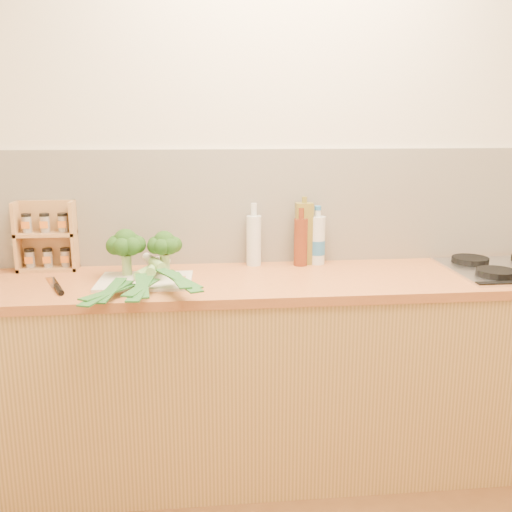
# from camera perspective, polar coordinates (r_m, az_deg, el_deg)

# --- Properties ---
(room_shell) EXTENTS (3.50, 3.50, 3.50)m
(room_shell) POSITION_cam_1_polar(r_m,az_deg,el_deg) (2.73, 2.79, 4.98)
(room_shell) COLOR beige
(room_shell) RESTS_ON ground
(counter) EXTENTS (3.20, 0.62, 0.90)m
(counter) POSITION_cam_1_polar(r_m,az_deg,el_deg) (2.66, 3.57, -11.46)
(counter) COLOR tan
(counter) RESTS_ON ground
(chopping_board) EXTENTS (0.40, 0.30, 0.01)m
(chopping_board) POSITION_cam_1_polar(r_m,az_deg,el_deg) (2.45, -11.04, -2.47)
(chopping_board) COLOR beige
(chopping_board) RESTS_ON counter
(broccoli_left) EXTENTS (0.17, 0.17, 0.20)m
(broccoli_left) POSITION_cam_1_polar(r_m,az_deg,el_deg) (2.52, -12.89, 1.13)
(broccoli_left) COLOR #87AA63
(broccoli_left) RESTS_ON chopping_board
(broccoli_right) EXTENTS (0.15, 0.15, 0.19)m
(broccoli_right) POSITION_cam_1_polar(r_m,az_deg,el_deg) (2.50, -9.16, 1.10)
(broccoli_right) COLOR #87AA63
(broccoli_right) RESTS_ON chopping_board
(leek_front) EXTENTS (0.30, 0.69, 0.04)m
(leek_front) POSITION_cam_1_polar(r_m,az_deg,el_deg) (2.44, -11.58, -1.89)
(leek_front) COLOR white
(leek_front) RESTS_ON chopping_board
(leek_mid) EXTENTS (0.12, 0.62, 0.04)m
(leek_mid) POSITION_cam_1_polar(r_m,az_deg,el_deg) (2.37, -10.59, -1.80)
(leek_mid) COLOR white
(leek_mid) RESTS_ON chopping_board
(leek_back) EXTENTS (0.27, 0.60, 0.04)m
(leek_back) POSITION_cam_1_polar(r_m,az_deg,el_deg) (2.38, -9.22, -1.28)
(leek_back) COLOR white
(leek_back) RESTS_ON chopping_board
(chefs_knife) EXTENTS (0.14, 0.29, 0.02)m
(chefs_knife) POSITION_cam_1_polar(r_m,az_deg,el_deg) (2.44, -19.24, -2.99)
(chefs_knife) COLOR silver
(chefs_knife) RESTS_ON counter
(spice_rack) EXTENTS (0.26, 0.11, 0.32)m
(spice_rack) POSITION_cam_1_polar(r_m,az_deg,el_deg) (2.77, -20.16, 1.51)
(spice_rack) COLOR #BE7D51
(spice_rack) RESTS_ON counter
(oil_tin) EXTENTS (0.08, 0.05, 0.32)m
(oil_tin) POSITION_cam_1_polar(r_m,az_deg,el_deg) (2.70, 4.81, 2.27)
(oil_tin) COLOR olive
(oil_tin) RESTS_ON counter
(glass_bottle) EXTENTS (0.07, 0.07, 0.30)m
(glass_bottle) POSITION_cam_1_polar(r_m,az_deg,el_deg) (2.68, -0.22, 1.67)
(glass_bottle) COLOR silver
(glass_bottle) RESTS_ON counter
(amber_bottle) EXTENTS (0.06, 0.06, 0.27)m
(amber_bottle) POSITION_cam_1_polar(r_m,az_deg,el_deg) (2.68, 4.49, 1.50)
(amber_bottle) COLOR maroon
(amber_bottle) RESTS_ON counter
(water_bottle) EXTENTS (0.08, 0.08, 0.26)m
(water_bottle) POSITION_cam_1_polar(r_m,az_deg,el_deg) (2.73, 6.12, 1.45)
(water_bottle) COLOR silver
(water_bottle) RESTS_ON counter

